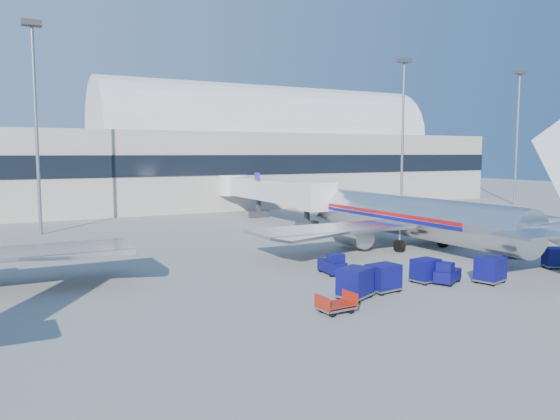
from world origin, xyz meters
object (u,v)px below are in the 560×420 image
jetbridge_near (266,190)px  barrier_far (542,236)px  mast_far_east (518,118)px  mast_east (403,112)px  cart_train_a (425,270)px  cart_train_c (355,282)px  cart_train_b (383,277)px  barrier_near (496,241)px  cart_solo_far (556,257)px  airliner_main (415,217)px  tug_left (333,264)px  barrier_mid (520,238)px  tug_right (515,250)px  cart_solo_near (490,269)px  cart_open_red (336,306)px  mast_west (35,96)px  tug_lead (447,274)px

jetbridge_near → barrier_far: 33.63m
jetbridge_near → mast_far_east: mast_far_east is taller
mast_east → cart_train_a: 48.29m
jetbridge_near → cart_train_c: jetbridge_near is taller
mast_far_east → cart_train_b: size_ratio=10.28×
barrier_near → cart_solo_far: 10.50m
mast_far_east → cart_train_b: mast_far_east is taller
cart_train_a → airliner_main: bearing=42.5°
tug_left → airliner_main: bearing=-60.8°
barrier_mid → tug_left: (-24.09, -3.24, 0.27)m
barrier_mid → cart_train_c: (-26.56, -9.46, 0.55)m
barrier_near → cart_train_b: size_ratio=1.36×
tug_right → cart_solo_near: bearing=-100.9°
airliner_main → mast_far_east: mast_far_east is taller
mast_far_east → cart_open_red: size_ratio=10.83×
mast_east → barrier_mid: 32.64m
mast_west → barrier_mid: bearing=-34.1°
cart_open_red → barrier_far: bearing=15.9°
barrier_mid → tug_left: size_ratio=1.19×
cart_train_a → cart_solo_far: 12.16m
cart_train_b → cart_solo_far: size_ratio=0.98×
tug_left → mast_west: bearing=33.8°
cart_train_b → cart_train_c: 2.54m
airliner_main → tug_lead: size_ratio=14.32×
barrier_near → cart_train_a: 18.59m
cart_train_a → cart_train_c: bearing=-179.3°
cart_solo_far → tug_lead: bearing=-152.3°
cart_train_c → mast_west: bearing=86.1°
cart_solo_near → cart_open_red: size_ratio=1.13×
airliner_main → mast_west: bearing=139.6°
cart_solo_far → cart_open_red: cart_solo_far is taller
mast_east → cart_open_red: 56.61m
mast_east → mast_far_east: 25.00m
cart_open_red → tug_lead: bearing=8.6°
cart_train_a → cart_train_b: cart_train_b is taller
tug_lead → airliner_main: bearing=30.6°
cart_open_red → cart_solo_far: bearing=1.8°
cart_train_c → tug_lead: bearing=-23.8°
cart_solo_far → cart_train_b: bearing=-152.7°
barrier_far → cart_solo_near: 22.07m
airliner_main → mast_east: 34.51m
cart_solo_near → tug_right: bearing=15.0°
barrier_far → cart_open_red: (-32.54, -11.46, -0.06)m
mast_far_east → cart_train_b: 69.98m
cart_solo_near → cart_open_red: bearing=169.0°
tug_left → cart_train_b: (0.03, -5.78, 0.22)m
mast_far_east → cart_train_c: bearing=-148.1°
mast_far_east → cart_train_c: (-60.26, -37.46, -13.79)m
barrier_near → cart_open_red: (-25.94, -11.46, -0.06)m
mast_far_east → cart_solo_near: bearing=-142.3°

